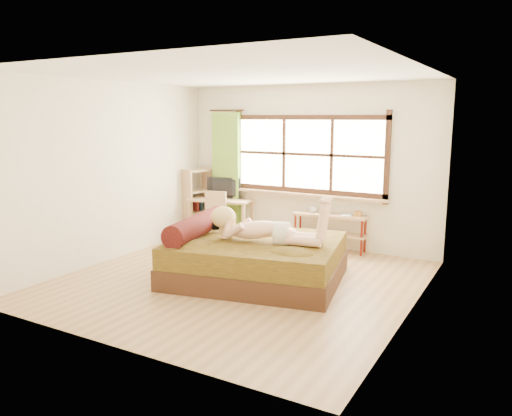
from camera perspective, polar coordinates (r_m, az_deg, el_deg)
The scene contains 18 objects.
floor at distance 6.78m, azimuth -2.01°, elevation -8.31°, with size 4.50×4.50×0.00m, color #9E754C.
ceiling at distance 6.44m, azimuth -2.17°, elevation 15.08°, with size 4.50×4.50×0.00m, color white.
wall_back at distance 8.46m, azimuth 5.93°, elevation 4.77°, with size 4.50×4.50×0.00m, color silver.
wall_front at distance 4.73m, azimuth -16.48°, elevation -0.11°, with size 4.50×4.50×0.00m, color silver.
wall_left at distance 7.88m, azimuth -16.21°, elevation 3.99°, with size 4.50×4.50×0.00m, color silver.
wall_right at distance 5.64m, azimuth 17.80°, elevation 1.48°, with size 4.50×4.50×0.00m, color silver.
window at distance 8.42m, azimuth 5.87°, elevation 5.83°, with size 2.80×0.16×1.46m.
curtain at distance 9.11m, azimuth -3.39°, elevation 3.94°, with size 0.55×0.10×2.20m, color #4A8B26.
bed at distance 6.76m, azimuth -0.42°, elevation -5.69°, with size 2.52×2.18×0.84m.
woman at distance 6.49m, azimuth 0.97°, elevation -1.05°, with size 1.55×0.44×0.66m, color #FABEA1, non-canonical shape.
kitten at distance 7.10m, azimuth -4.64°, elevation -1.72°, with size 0.33×0.13×0.27m, color black, non-canonical shape.
desk at distance 9.04m, azimuth -4.04°, elevation 0.46°, with size 1.21×0.70×0.71m.
monitor at distance 9.04m, azimuth -3.88°, elevation 2.28°, with size 0.66×0.09×0.38m, color black.
chair at distance 8.71m, azimuth -4.89°, elevation -0.74°, with size 0.46×0.46×0.89m.
pipe_shelf at distance 8.25m, azimuth 8.52°, elevation -1.80°, with size 1.23×0.39×0.69m.
cup at distance 8.32m, azimuth 6.55°, elevation -0.18°, with size 0.12×0.12×0.09m, color gray.
book at distance 8.15m, azimuth 9.78°, elevation -0.76°, with size 0.17×0.24×0.02m, color gray.
bookshelf at distance 9.33m, azimuth -6.72°, elevation 0.78°, with size 0.42×0.59×1.23m.
Camera 1 is at (3.36, -5.47, 2.18)m, focal length 35.00 mm.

